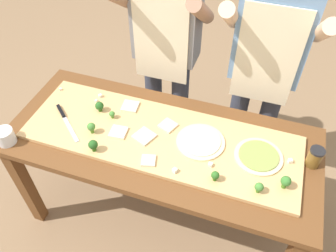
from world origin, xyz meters
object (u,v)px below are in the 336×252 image
Objects in this scene: chefs_knife at (64,118)px; broccoli_floret_front_left at (93,145)px; broccoli_floret_center_left at (91,127)px; broccoli_floret_front_mid at (215,176)px; broccoli_floret_back_right at (99,106)px; broccoli_floret_back_left at (112,114)px; sauce_jar at (315,157)px; pizza_slice_far_left at (118,132)px; cheese_crumble_c at (61,89)px; cook_right at (266,62)px; prep_table at (161,151)px; cook_left at (166,43)px; broccoli_floret_front_right at (259,187)px; cheese_crumble_d at (175,170)px; pizza_slice_far_right at (144,136)px; pizza_slice_center at (148,160)px; pizza_slice_near_left at (168,125)px; pizza_slice_near_right at (130,106)px; cheese_crumble_f at (100,96)px; broccoli_floret_center_right at (286,182)px; cheese_crumble_a at (210,165)px; cheese_crumble_b at (290,161)px; pizza_whole_pesto_green at (259,156)px; pizza_whole_cheese_artichoke at (201,141)px; flour_cup at (6,137)px; cheese_crumble_e at (96,101)px.

broccoli_floret_front_left reaches higher than chefs_knife.
broccoli_floret_front_mid is at bearing -7.21° from broccoli_floret_center_left.
broccoli_floret_back_left is at bearing -17.93° from broccoli_floret_back_right.
sauce_jar is at bearing 2.17° from broccoli_floret_back_left.
broccoli_floret_back_left is (-0.08, 0.10, 0.02)m from pizza_slice_far_left.
broccoli_floret_back_left is 0.43m from cheese_crumble_c.
pizza_slice_far_left is 0.22m from broccoli_floret_back_right.
cook_right is (1.01, 0.64, 0.19)m from chefs_knife.
prep_table is 1.03× the size of cook_left.
broccoli_floret_front_right reaches higher than broccoli_floret_front_mid.
broccoli_floret_back_left is 0.51m from cheese_crumble_d.
pizza_slice_far_right is 0.06× the size of cook_right.
pizza_slice_center and pizza_slice_near_left have the same top height.
chefs_knife is 0.58m from pizza_slice_center.
cheese_crumble_f is at bearing 173.40° from pizza_slice_near_right.
broccoli_floret_center_right is at bearing -72.92° from cook_right.
cook_left reaches higher than broccoli_floret_center_left.
sauce_jar reaches higher than cheese_crumble_f.
cheese_crumble_b is (0.38, 0.15, 0.00)m from cheese_crumble_a.
pizza_whole_pesto_green is 0.21m from broccoli_floret_front_right.
pizza_whole_cheese_artichoke is 0.21m from pizza_slice_near_left.
chefs_knife is at bearing -174.48° from pizza_whole_cheese_artichoke.
broccoli_floret_front_left is at bearing -178.44° from broccoli_floret_front_right.
cheese_crumble_a is at bearing -157.94° from cheese_crumble_b.
pizza_slice_far_right is 4.79× the size of cheese_crumble_b.
broccoli_floret_front_right is 0.95× the size of broccoli_floret_back_right.
broccoli_floret_front_right is 0.89m from broccoli_floret_back_left.
broccoli_floret_center_left is (-0.07, 0.11, -0.00)m from broccoli_floret_front_left.
broccoli_floret_center_right is (0.96, 0.09, 0.00)m from broccoli_floret_front_left.
pizza_slice_near_right and pizza_slice_far_left have the same top height.
pizza_slice_near_left is 4.31× the size of cheese_crumble_a.
flour_cup is (-1.12, -0.10, -0.02)m from broccoli_floret_front_mid.
cheese_crumble_b is at bearing -3.38° from pizza_slice_near_left.
prep_table is 121.21× the size of cheese_crumble_e.
cheese_crumble_a is at bearing -6.11° from pizza_slice_far_left.
broccoli_floret_front_right is at bearing -15.22° from cheese_crumble_c.
cook_right is at bearing 59.59° from pizza_slice_center.
pizza_whole_cheese_artichoke is 0.48m from pizza_slice_near_right.
chefs_knife is 0.34m from pizza_slice_far_left.
broccoli_floret_back_right is at bearing 177.05° from pizza_whole_pesto_green.
pizza_slice_near_right is 1.37× the size of broccoli_floret_center_left.
cook_left reaches higher than broccoli_floret_front_left.
pizza_whole_cheese_artichoke is at bearing -179.99° from pizza_whole_pesto_green.
cook_right is at bearing 31.55° from pizza_slice_near_right.
flour_cup reaches higher than pizza_slice_center.
chefs_knife is 1.23m from broccoli_floret_center_right.
broccoli_floret_center_left is 3.16× the size of cheese_crumble_d.
broccoli_floret_back_left is at bearing -144.32° from cook_right.
pizza_whole_cheese_artichoke is at bearing 6.92° from prep_table.
cheese_crumble_f reaches higher than chefs_knife.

